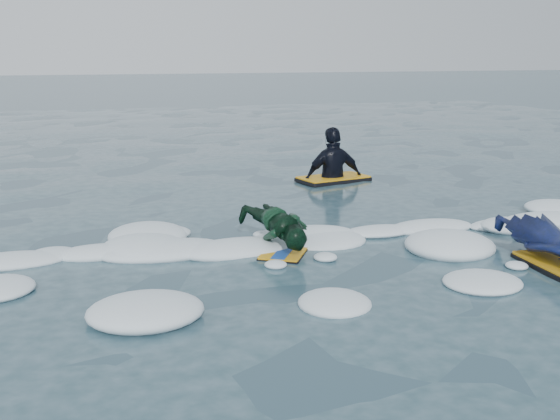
{
  "coord_description": "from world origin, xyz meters",
  "views": [
    {
      "loc": [
        -2.27,
        -5.76,
        2.15
      ],
      "look_at": [
        0.06,
        1.6,
        0.38
      ],
      "focal_mm": 45.0,
      "sensor_mm": 36.0,
      "label": 1
    }
  ],
  "objects": [
    {
      "name": "ground",
      "position": [
        0.0,
        0.0,
        0.0
      ],
      "size": [
        120.0,
        120.0,
        0.0
      ],
      "primitive_type": "plane",
      "color": "#1A363F",
      "rests_on": "ground"
    },
    {
      "name": "foam_band",
      "position": [
        0.0,
        1.03,
        0.0
      ],
      "size": [
        12.0,
        3.1,
        0.3
      ],
      "primitive_type": null,
      "color": "white",
      "rests_on": "ground"
    },
    {
      "name": "prone_woman_unit",
      "position": [
        2.45,
        -0.08,
        0.23
      ],
      "size": [
        0.84,
        1.76,
        0.44
      ],
      "rotation": [
        0.0,
        0.0,
        1.51
      ],
      "color": "black",
      "rests_on": "ground"
    },
    {
      "name": "prone_child_unit",
      "position": [
        -0.03,
        1.3,
        0.24
      ],
      "size": [
        0.8,
        1.28,
        0.47
      ],
      "rotation": [
        0.0,
        0.0,
        1.02
      ],
      "color": "black",
      "rests_on": "ground"
    },
    {
      "name": "waiting_rider_unit",
      "position": [
        2.05,
        4.96,
        0.03
      ],
      "size": [
        1.29,
        0.88,
        1.76
      ],
      "rotation": [
        0.0,
        0.0,
        0.21
      ],
      "color": "black",
      "rests_on": "ground"
    }
  ]
}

